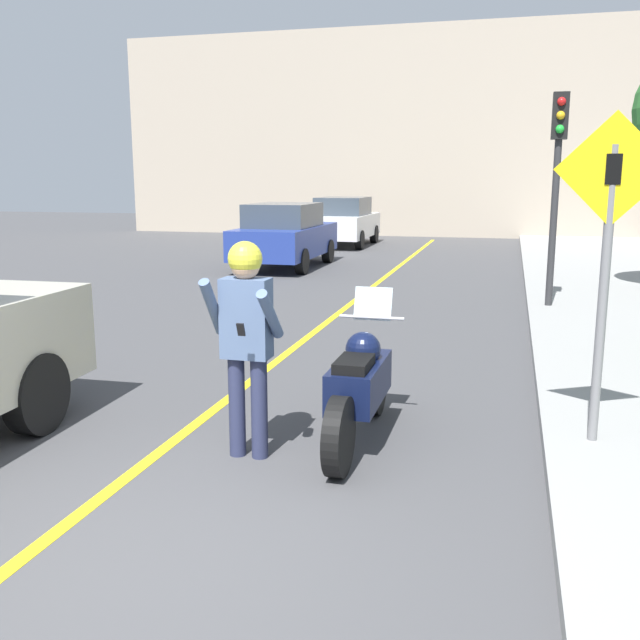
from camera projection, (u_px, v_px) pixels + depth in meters
name	position (u px, v px, depth m)	size (l,w,h in m)	color
ground_plane	(117.00, 563.00, 4.38)	(80.00, 80.00, 0.00)	#424244
road_center_line	(300.00, 343.00, 10.22)	(0.12, 36.00, 0.01)	yellow
building_backdrop	(457.00, 133.00, 28.22)	(28.00, 1.20, 8.17)	#B2A38E
motorcycle	(360.00, 386.00, 6.34)	(0.62, 2.21, 1.31)	black
person_biker	(246.00, 325.00, 5.85)	(0.59, 0.49, 1.83)	#282D4C
crossing_sign	(607.00, 248.00, 5.74)	(0.91, 0.08, 2.71)	slate
traffic_light	(558.00, 159.00, 11.97)	(0.26, 0.30, 3.58)	#2D2D30
parked_car_blue	(285.00, 235.00, 18.77)	(1.88, 4.20, 1.68)	black
parked_car_white	(344.00, 221.00, 24.80)	(1.88, 4.20, 1.68)	black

